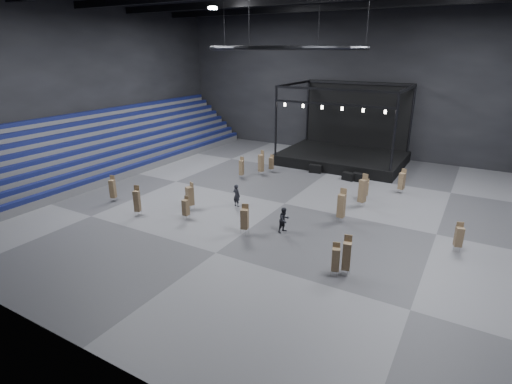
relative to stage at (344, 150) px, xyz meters
The scene contains 27 objects.
floor 16.30m from the stage, 90.00° to the right, with size 50.00×50.00×0.00m, color #535356.
wall_back 8.93m from the stage, 90.00° to the left, with size 50.00×0.20×18.00m, color black.
wall_front 37.99m from the stage, 90.00° to the right, with size 50.00×0.20×18.00m, color black.
wall_left 30.75m from the stage, 147.00° to the right, with size 0.20×42.00×18.00m, color black.
bleachers_left 28.10m from the stage, 144.71° to the right, with size 7.20×40.00×6.40m.
stage is the anchor object (origin of this frame).
truss_ring 19.93m from the stage, 90.00° to the right, with size 12.30×12.30×5.15m.
flight_case_left 6.22m from the stage, 101.70° to the right, with size 1.33×0.67×0.89m, color black.
flight_case_mid 7.49m from the stage, 68.05° to the right, with size 1.24×0.62×0.83m, color black.
flight_case_right 7.79m from the stage, 60.13° to the right, with size 1.30×0.65×0.87m, color black.
chair_stack_0 12.81m from the stage, 62.93° to the right, with size 0.51×0.51×1.87m.
chair_stack_1 18.48m from the stage, 72.42° to the right, with size 0.57×0.57×2.79m.
chair_stack_2 11.48m from the stage, 121.70° to the right, with size 0.62×0.62×2.71m.
chair_stack_3 13.85m from the stage, 121.70° to the right, with size 0.48×0.48×2.30m.
chair_stack_4 27.05m from the stage, 120.05° to the right, with size 0.58×0.58×2.41m.
chair_stack_5 14.84m from the stage, 65.78° to the right, with size 0.69×0.69×2.95m.
chair_stack_6 26.42m from the stage, 71.45° to the right, with size 0.59×0.59×2.59m.
chair_stack_7 23.91m from the stage, 102.88° to the right, with size 0.46×0.46×1.97m.
chair_stack_8 11.71m from the stage, 44.63° to the right, with size 0.61×0.61×2.38m.
chair_stack_9 22.45m from the stage, 106.31° to the right, with size 0.72×0.72×2.44m.
chair_stack_10 9.96m from the stage, 124.22° to the right, with size 0.47×0.47×1.96m.
chair_stack_11 26.65m from the stage, 72.81° to the right, with size 0.59×0.59×2.16m.
chair_stack_12 26.33m from the stage, 110.68° to the right, with size 0.60×0.60×2.57m.
chair_stack_13 23.09m from the stage, 52.68° to the right, with size 0.61×0.61×2.09m.
chair_stack_14 23.22m from the stage, 89.67° to the right, with size 0.67×0.67×2.32m.
man_center 19.17m from the stage, 100.10° to the right, with size 0.73×0.48×2.00m, color black.
crew_member 21.63m from the stage, 83.34° to the right, with size 0.94×0.74×1.94m, color black.
Camera 1 is at (14.28, -29.82, 12.92)m, focal length 28.00 mm.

